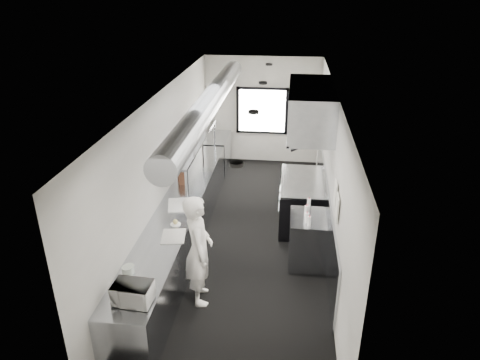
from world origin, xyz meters
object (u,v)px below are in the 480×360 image
(exhaust_hood, at_px, (310,108))
(microwave, at_px, (133,293))
(knife_block, at_px, (181,177))
(plate_stack_b, at_px, (187,140))
(line_cook, at_px, (199,250))
(deli_tub_b, at_px, (128,270))
(bottle_station, at_px, (308,240))
(plate_stack_a, at_px, (183,148))
(plate_stack_d, at_px, (200,120))
(squeeze_bottle_e, at_px, (309,204))
(pass_shelf, at_px, (193,142))
(far_work_table, at_px, (215,153))
(squeeze_bottle_a, at_px, (309,221))
(squeeze_bottle_b, at_px, (307,218))
(deli_tub_a, at_px, (129,269))
(plate_stack_c, at_px, (194,130))
(squeeze_bottle_c, at_px, (306,211))
(prep_counter, at_px, (180,226))
(small_plate, at_px, (176,224))
(squeeze_bottle_d, at_px, (308,210))
(range, at_px, (301,202))
(cutting_board, at_px, (180,205))

(exhaust_hood, bearing_deg, microwave, -119.79)
(knife_block, relative_size, plate_stack_b, 0.84)
(line_cook, xyz_separation_m, deli_tub_b, (-0.83, -0.69, 0.07))
(bottle_station, height_order, plate_stack_a, plate_stack_a)
(plate_stack_b, relative_size, plate_stack_d, 0.86)
(squeeze_bottle_e, bearing_deg, pass_shelf, 149.25)
(pass_shelf, xyz_separation_m, plate_stack_d, (-0.02, 0.83, 0.21))
(microwave, bearing_deg, far_work_table, 93.88)
(squeeze_bottle_a, xyz_separation_m, squeeze_bottle_b, (-0.04, 0.09, 0.01))
(deli_tub_a, bearing_deg, squeeze_bottle_e, 40.91)
(far_work_table, bearing_deg, squeeze_bottle_b, -61.29)
(plate_stack_b, distance_m, plate_stack_c, 0.56)
(line_cook, bearing_deg, squeeze_bottle_b, -73.55)
(far_work_table, bearing_deg, squeeze_bottle_c, -60.01)
(microwave, bearing_deg, line_cook, 68.79)
(bottle_station, bearing_deg, deli_tub_b, -143.38)
(pass_shelf, bearing_deg, plate_stack_b, -94.69)
(prep_counter, xyz_separation_m, squeeze_bottle_a, (2.28, -0.47, 0.53))
(far_work_table, relative_size, small_plate, 7.12)
(squeeze_bottle_d, distance_m, squeeze_bottle_e, 0.22)
(pass_shelf, xyz_separation_m, range, (2.23, -0.30, -1.07))
(plate_stack_b, height_order, squeeze_bottle_c, plate_stack_b)
(microwave, distance_m, deli_tub_b, 0.61)
(exhaust_hood, bearing_deg, plate_stack_c, 168.31)
(plate_stack_d, bearing_deg, squeeze_bottle_d, -46.30)
(deli_tub_a, xyz_separation_m, cutting_board, (0.21, 1.99, -0.04))
(line_cook, relative_size, deli_tub_b, 11.54)
(plate_stack_d, height_order, squeeze_bottle_b, plate_stack_d)
(deli_tub_b, bearing_deg, microwave, -63.71)
(deli_tub_b, xyz_separation_m, plate_stack_d, (0.14, 4.38, 0.79))
(knife_block, xyz_separation_m, plate_stack_b, (0.10, 0.22, 0.69))
(cutting_board, bearing_deg, plate_stack_b, 94.61)
(knife_block, height_order, squeeze_bottle_e, knife_block)
(line_cook, xyz_separation_m, squeeze_bottle_d, (1.63, 1.26, 0.10))
(plate_stack_a, relative_size, plate_stack_b, 0.93)
(plate_stack_c, bearing_deg, range, -11.99)
(squeeze_bottle_b, distance_m, squeeze_bottle_e, 0.50)
(deli_tub_b, distance_m, squeeze_bottle_b, 2.96)
(cutting_board, relative_size, squeeze_bottle_e, 2.81)
(exhaust_hood, height_order, deli_tub_a, exhaust_hood)
(cutting_board, xyz_separation_m, plate_stack_b, (-0.09, 1.16, 0.81))
(squeeze_bottle_a, bearing_deg, microwave, -136.04)
(line_cook, height_order, plate_stack_d, plate_stack_d)
(prep_counter, distance_m, knife_block, 1.08)
(squeeze_bottle_d, bearing_deg, plate_stack_d, 133.70)
(pass_shelf, relative_size, knife_block, 11.78)
(plate_stack_d, bearing_deg, deli_tub_a, -91.74)
(range, height_order, line_cook, line_cook)
(bottle_station, bearing_deg, plate_stack_b, 150.94)
(squeeze_bottle_e, bearing_deg, cutting_board, -176.11)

